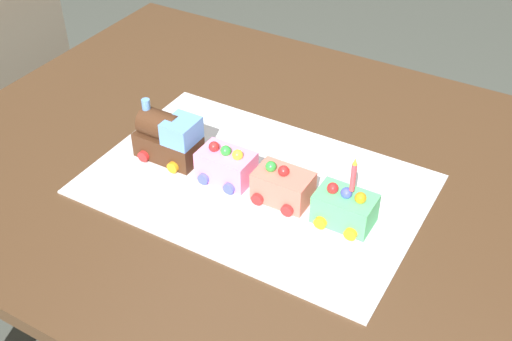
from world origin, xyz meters
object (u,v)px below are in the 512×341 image
Objects in this scene: dining_table at (284,216)px; cake_locomotive at (168,137)px; cake_car_gondola_mint_green at (345,208)px; birthday_candle at (354,175)px; cake_car_flatbed_coral at (283,186)px; cake_car_tanker_bubblegum at (226,165)px.

cake_locomotive is (-0.22, -0.07, 0.16)m from dining_table.
cake_locomotive is at bearing 180.00° from cake_car_gondola_mint_green.
birthday_candle is (0.01, 0.00, 0.07)m from cake_car_gondola_mint_green.
birthday_candle is at bearing -24.17° from dining_table.
cake_car_flatbed_coral is 0.15m from birthday_candle.
cake_car_flatbed_coral reaches higher than dining_table.
cake_locomotive is at bearing -180.00° from birthday_candle.
cake_car_gondola_mint_green is at bearing -180.00° from birthday_candle.
dining_table is 21.54× the size of birthday_candle.
birthday_candle is at bearing 0.00° from cake_locomotive.
dining_table is 10.00× the size of cake_locomotive.
dining_table is at bearing 155.83° from birthday_candle.
cake_locomotive is at bearing -161.75° from dining_table.
cake_car_flatbed_coral is at bearing -66.29° from dining_table.
cake_locomotive is at bearing 180.00° from cake_car_tanker_bubblegum.
dining_table is at bearing 18.25° from cake_locomotive.
cake_car_tanker_bubblegum is (-0.09, -0.07, 0.14)m from dining_table.
cake_car_tanker_bubblegum is (0.13, -0.00, -0.02)m from cake_locomotive.
cake_car_tanker_bubblegum is 1.00× the size of cake_car_flatbed_coral.
dining_table is 0.28m from cake_locomotive.
dining_table is at bearing 39.43° from cake_car_tanker_bubblegum.
cake_locomotive is 1.40× the size of cake_car_tanker_bubblegum.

